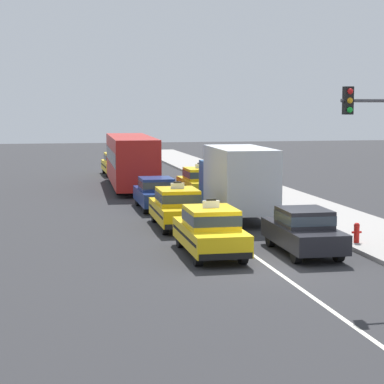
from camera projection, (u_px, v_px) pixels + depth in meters
ground_plane at (269, 266)px, 22.57m from camera, size 160.00×160.00×0.00m
lane_stripe_left_right at (165, 193)px, 42.02m from camera, size 0.14×80.00×0.01m
sidewalk_curb at (283, 200)px, 38.27m from camera, size 4.00×90.00×0.15m
taxi_left_nearest at (210, 230)px, 24.10m from camera, size 1.85×4.57×1.96m
taxi_left_second at (177, 207)px, 29.66m from camera, size 1.89×4.59×1.96m
sedan_left_third at (156, 192)px, 35.03m from camera, size 1.77×4.31×1.58m
bus_left_fourth at (131, 159)px, 44.34m from camera, size 2.93×11.29×3.22m
taxi_left_fifth at (116, 163)px, 52.84m from camera, size 1.84×4.57×1.96m
sedan_right_nearest at (303, 230)px, 24.37m from camera, size 1.84×4.33×1.58m
box_truck_right_second at (236, 180)px, 32.02m from camera, size 2.47×7.03×3.27m
taxi_right_third at (200, 182)px, 39.63m from camera, size 1.85×4.57×1.96m
pedestrian_near_crosswalk at (267, 175)px, 42.92m from camera, size 0.36×0.24×1.57m
fire_hydrant at (357, 232)px, 25.66m from camera, size 0.36×0.22×0.73m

